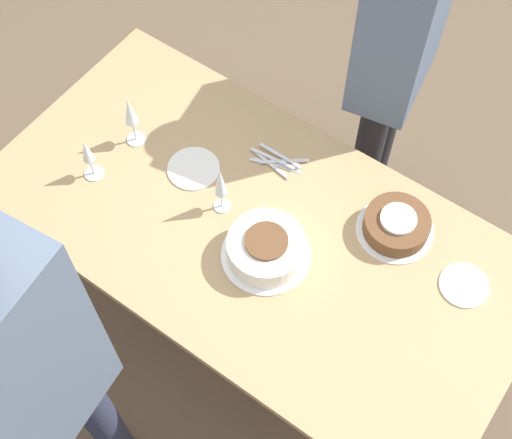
# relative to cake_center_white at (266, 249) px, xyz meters

# --- Properties ---
(ground_plane) EXTENTS (12.00, 12.00, 0.00)m
(ground_plane) POSITION_rel_cake_center_white_xyz_m (0.09, -0.06, -0.77)
(ground_plane) COLOR brown
(dining_table) EXTENTS (1.80, 0.91, 0.73)m
(dining_table) POSITION_rel_cake_center_white_xyz_m (0.09, -0.06, -0.14)
(dining_table) COLOR tan
(dining_table) RESTS_ON ground_plane
(cake_center_white) EXTENTS (0.29, 0.29, 0.10)m
(cake_center_white) POSITION_rel_cake_center_white_xyz_m (0.00, 0.00, 0.00)
(cake_center_white) COLOR white
(cake_center_white) RESTS_ON dining_table
(cake_front_chocolate) EXTENTS (0.25, 0.25, 0.08)m
(cake_front_chocolate) POSITION_rel_cake_center_white_xyz_m (-0.29, -0.32, -0.01)
(cake_front_chocolate) COLOR white
(cake_front_chocolate) RESTS_ON dining_table
(wine_glass_near) EXTENTS (0.07, 0.07, 0.18)m
(wine_glass_near) POSITION_rel_cake_center_white_xyz_m (0.65, 0.08, 0.07)
(wine_glass_near) COLOR silver
(wine_glass_near) RESTS_ON dining_table
(wine_glass_far) EXTENTS (0.07, 0.07, 0.22)m
(wine_glass_far) POSITION_rel_cake_center_white_xyz_m (0.63, -0.11, 0.10)
(wine_glass_far) COLOR silver
(wine_glass_far) RESTS_ON dining_table
(wine_glass_extra) EXTENTS (0.06, 0.06, 0.21)m
(wine_glass_extra) POSITION_rel_cake_center_white_xyz_m (0.22, -0.07, 0.09)
(wine_glass_extra) COLOR silver
(wine_glass_extra) RESTS_ON dining_table
(dessert_plate_left) EXTENTS (0.16, 0.16, 0.01)m
(dessert_plate_left) POSITION_rel_cake_center_white_xyz_m (-0.56, -0.27, -0.04)
(dessert_plate_left) COLOR white
(dessert_plate_left) RESTS_ON dining_table
(dessert_plate_right) EXTENTS (0.18, 0.18, 0.01)m
(dessert_plate_right) POSITION_rel_cake_center_white_xyz_m (0.39, -0.13, -0.04)
(dessert_plate_right) COLOR white
(dessert_plate_right) RESTS_ON dining_table
(fork_pile) EXTENTS (0.20, 0.12, 0.02)m
(fork_pile) POSITION_rel_cake_center_white_xyz_m (0.18, -0.31, -0.04)
(fork_pile) COLOR silver
(fork_pile) RESTS_ON dining_table
(person_cutting) EXTENTS (0.29, 0.43, 1.61)m
(person_cutting) POSITION_rel_cake_center_white_xyz_m (0.03, -0.82, 0.20)
(person_cutting) COLOR #232328
(person_cutting) RESTS_ON ground_plane
(person_watching) EXTENTS (0.26, 0.42, 1.75)m
(person_watching) POSITION_rel_cake_center_white_xyz_m (0.17, 0.77, 0.29)
(person_watching) COLOR #2D334C
(person_watching) RESTS_ON ground_plane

